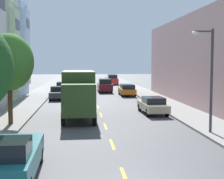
# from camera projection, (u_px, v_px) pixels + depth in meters

# --- Properties ---
(ground_plane) EXTENTS (160.00, 160.00, 0.00)m
(ground_plane) POSITION_uv_depth(u_px,v_px,m) (94.00, 98.00, 40.35)
(ground_plane) COLOR #4C4C4F
(sidewalk_left) EXTENTS (3.20, 120.00, 0.14)m
(sidewalk_left) POSITION_uv_depth(u_px,v_px,m) (33.00, 100.00, 37.70)
(sidewalk_left) COLOR gray
(sidewalk_left) RESTS_ON ground_plane
(sidewalk_right) EXTENTS (3.20, 120.00, 0.14)m
(sidewalk_right) POSITION_uv_depth(u_px,v_px,m) (156.00, 99.00, 39.02)
(sidewalk_right) COLOR gray
(sidewalk_right) RESTS_ON ground_plane
(lane_centerline_dashes) EXTENTS (0.14, 47.20, 0.01)m
(lane_centerline_dashes) POSITION_uv_depth(u_px,v_px,m) (97.00, 103.00, 34.90)
(lane_centerline_dashes) COLOR yellow
(lane_centerline_dashes) RESTS_ON ground_plane
(street_tree_second) EXTENTS (3.27, 3.27, 6.12)m
(street_tree_second) POSITION_uv_depth(u_px,v_px,m) (9.00, 62.00, 22.27)
(street_tree_second) COLOR #47331E
(street_tree_second) RESTS_ON sidewalk_left
(street_lamp) EXTENTS (1.35, 0.28, 6.14)m
(street_lamp) POSITION_uv_depth(u_px,v_px,m) (209.00, 72.00, 19.66)
(street_lamp) COLOR #38383D
(street_lamp) RESTS_ON sidewalk_right
(delivery_box_truck) EXTENTS (2.46, 8.00, 3.63)m
(delivery_box_truck) POSITION_uv_depth(u_px,v_px,m) (79.00, 92.00, 25.87)
(delivery_box_truck) COLOR #2D471E
(delivery_box_truck) RESTS_ON ground_plane
(parked_pickup_teal) EXTENTS (2.08, 5.33, 1.73)m
(parked_pickup_teal) POSITION_uv_depth(u_px,v_px,m) (9.00, 158.00, 12.14)
(parked_pickup_teal) COLOR #195B60
(parked_pickup_teal) RESTS_ON ground_plane
(parked_suv_red) EXTENTS (1.96, 4.80, 1.93)m
(parked_suv_red) POSITION_uv_depth(u_px,v_px,m) (112.00, 79.00, 64.41)
(parked_suv_red) COLOR #AD1E1E
(parked_suv_red) RESTS_ON ground_plane
(parked_hatchback_charcoal) EXTENTS (1.82, 4.04, 1.50)m
(parked_hatchback_charcoal) POSITION_uv_depth(u_px,v_px,m) (57.00, 93.00, 38.51)
(parked_hatchback_charcoal) COLOR #333338
(parked_hatchback_charcoal) RESTS_ON ground_plane
(parked_sedan_champagne) EXTENTS (1.91, 4.54, 1.43)m
(parked_sedan_champagne) POSITION_uv_depth(u_px,v_px,m) (153.00, 105.00, 27.83)
(parked_sedan_champagne) COLOR tan
(parked_sedan_champagne) RESTS_ON ground_plane
(parked_wagon_white) EXTENTS (1.83, 4.70, 1.50)m
(parked_wagon_white) POSITION_uv_depth(u_px,v_px,m) (63.00, 87.00, 47.36)
(parked_wagon_white) COLOR silver
(parked_wagon_white) RESTS_ON ground_plane
(parked_wagon_orange) EXTENTS (1.86, 4.71, 1.50)m
(parked_wagon_orange) POSITION_uv_depth(u_px,v_px,m) (127.00, 90.00, 42.85)
(parked_wagon_orange) COLOR orange
(parked_wagon_orange) RESTS_ON ground_plane
(moving_burgundy_sedan) EXTENTS (1.95, 4.80, 1.93)m
(moving_burgundy_sedan) POSITION_uv_depth(u_px,v_px,m) (105.00, 85.00, 47.90)
(moving_burgundy_sedan) COLOR maroon
(moving_burgundy_sedan) RESTS_ON ground_plane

